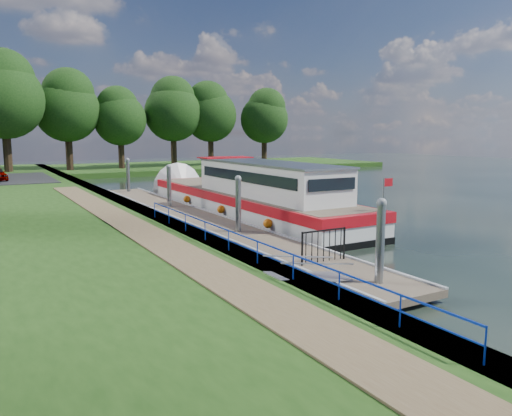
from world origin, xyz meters
TOP-DOWN VIEW (x-y plane):
  - ground at (0.00, 0.00)m, footprint 160.00×160.00m
  - bank_edge at (-2.55, 15.00)m, footprint 1.10×90.00m
  - far_bank at (12.00, 52.00)m, footprint 60.00×18.00m
  - footpath at (-4.40, 8.00)m, footprint 1.60×40.00m
  - blue_fence at (-2.75, 3.00)m, footprint 0.04×18.04m
  - pontoon at (0.00, 13.00)m, footprint 2.50×30.00m
  - mooring_piles at (0.00, 13.00)m, footprint 0.30×27.30m
  - gangway at (-1.85, 0.50)m, footprint 2.58×1.00m
  - gate_panel at (-0.00, 2.20)m, footprint 1.85×0.05m
  - barge at (3.60, 14.79)m, footprint 4.36×21.15m
  - horizon_trees at (-1.61, 48.68)m, footprint 54.38×10.03m

SIDE VIEW (x-z plane):
  - ground at x=0.00m, z-range 0.00..0.00m
  - pontoon at x=0.00m, z-range -0.10..0.46m
  - far_bank at x=12.00m, z-range 0.00..0.60m
  - bank_edge at x=-2.55m, z-range 0.00..0.78m
  - gangway at x=-1.85m, z-range 0.16..1.09m
  - footpath at x=-4.40m, z-range 0.78..0.83m
  - barge at x=3.60m, z-range -1.30..3.48m
  - gate_panel at x=0.00m, z-range 0.57..1.72m
  - mooring_piles at x=0.00m, z-range -0.50..3.05m
  - blue_fence at x=-2.75m, z-range 0.95..1.67m
  - horizon_trees at x=-1.61m, z-range 1.51..14.38m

